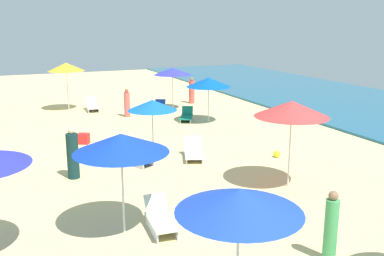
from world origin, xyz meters
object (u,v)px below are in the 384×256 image
(umbrella_6, at_px, (173,71))
(lounge_chair_6_0, at_px, (159,108))
(beachgoer_3, at_px, (192,91))
(lounge_chair_5_0, at_px, (92,106))
(umbrella_8, at_px, (152,105))
(umbrella_3, at_px, (292,109))
(lounge_chair_8_0, at_px, (194,152))
(umbrella_5, at_px, (66,67))
(lounge_chair_4_0, at_px, (161,220))
(cooler_box_1, at_px, (83,139))
(lounge_chair_8_1, at_px, (137,157))
(beachgoer_4, at_px, (73,155))
(umbrella_4, at_px, (121,143))
(beachgoer_1, at_px, (127,104))
(beachgoer_0, at_px, (331,228))
(umbrella_2, at_px, (209,82))
(umbrella_1, at_px, (239,200))
(beach_ball_0, at_px, (277,154))
(lounge_chair_2_0, at_px, (187,116))

(umbrella_6, relative_size, lounge_chair_6_0, 1.54)
(lounge_chair_6_0, xyz_separation_m, beachgoer_3, (-1.83, 2.81, 0.52))
(lounge_chair_5_0, relative_size, umbrella_8, 0.67)
(umbrella_3, bearing_deg, lounge_chair_8_0, -158.05)
(umbrella_5, bearing_deg, lounge_chair_4_0, -0.74)
(cooler_box_1, bearing_deg, beachgoer_3, 69.76)
(lounge_chair_4_0, distance_m, lounge_chair_8_1, 5.37)
(lounge_chair_4_0, relative_size, beachgoer_4, 0.81)
(umbrella_4, height_order, beachgoer_1, umbrella_4)
(lounge_chair_5_0, distance_m, cooler_box_1, 7.21)
(umbrella_5, relative_size, lounge_chair_8_0, 1.76)
(umbrella_4, xyz_separation_m, beachgoer_3, (-15.53, 8.51, -1.53))
(umbrella_6, height_order, umbrella_8, umbrella_6)
(beachgoer_0, bearing_deg, umbrella_5, -11.46)
(umbrella_8, height_order, beachgoer_1, umbrella_8)
(umbrella_2, xyz_separation_m, umbrella_4, (10.24, -7.14, 0.22))
(lounge_chair_5_0, distance_m, beachgoer_0, 18.75)
(umbrella_4, height_order, lounge_chair_8_0, umbrella_4)
(lounge_chair_8_0, bearing_deg, umbrella_4, -108.82)
(beachgoer_0, xyz_separation_m, beachgoer_3, (-18.57, 4.76, -0.01))
(umbrella_5, bearing_deg, lounge_chair_5_0, 61.42)
(cooler_box_1, bearing_deg, beachgoer_4, -75.31)
(umbrella_2, height_order, beachgoer_3, umbrella_2)
(beachgoer_4, bearing_deg, umbrella_4, -20.61)
(lounge_chair_6_0, bearing_deg, umbrella_1, -77.65)
(umbrella_8, bearing_deg, umbrella_6, 154.43)
(beachgoer_0, height_order, beachgoer_3, beachgoer_3)
(lounge_chair_6_0, xyz_separation_m, beachgoer_4, (9.21, -6.20, 0.58))
(lounge_chair_4_0, bearing_deg, lounge_chair_6_0, 75.15)
(umbrella_2, bearing_deg, cooler_box_1, -76.43)
(beachgoer_0, xyz_separation_m, beachgoer_1, (-16.24, -0.04, -0.04))
(umbrella_3, relative_size, lounge_chair_4_0, 1.94)
(lounge_chair_5_0, relative_size, beachgoer_1, 0.97)
(lounge_chair_5_0, distance_m, lounge_chair_8_1, 10.63)
(lounge_chair_5_0, height_order, lounge_chair_8_1, lounge_chair_5_0)
(beach_ball_0, bearing_deg, umbrella_2, 178.36)
(umbrella_1, xyz_separation_m, lounge_chair_5_0, (-19.63, 1.36, -1.97))
(umbrella_8, bearing_deg, umbrella_1, -10.04)
(umbrella_5, relative_size, lounge_chair_5_0, 1.83)
(lounge_chair_8_1, bearing_deg, beachgoer_0, -101.57)
(beachgoer_0, distance_m, beachgoer_3, 19.17)
(umbrella_6, xyz_separation_m, beachgoer_4, (9.60, -7.20, -1.43))
(lounge_chair_2_0, relative_size, lounge_chair_6_0, 0.94)
(umbrella_5, bearing_deg, beachgoer_0, 7.87)
(lounge_chair_8_1, bearing_deg, lounge_chair_8_0, -28.82)
(lounge_chair_4_0, distance_m, beach_ball_0, 7.31)
(umbrella_1, relative_size, umbrella_3, 0.89)
(beachgoer_3, bearing_deg, umbrella_4, 50.92)
(umbrella_8, xyz_separation_m, beachgoer_0, (8.63, 1.12, -1.27))
(lounge_chair_6_0, relative_size, beachgoer_3, 0.97)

